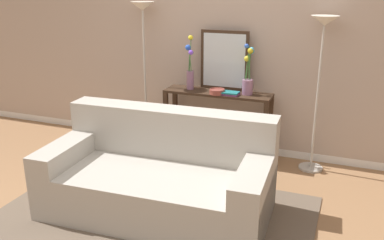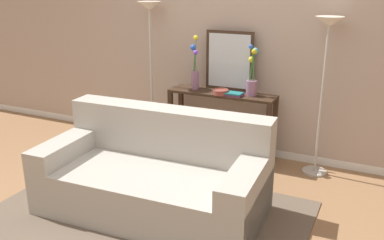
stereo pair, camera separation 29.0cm
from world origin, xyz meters
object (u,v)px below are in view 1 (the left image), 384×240
object	(u,v)px
floor_lamp_left	(143,35)
book_stack	(230,93)
vase_short_flowers	(248,76)
console_table	(217,112)
book_row_under_console	(191,147)
wall_mirror	(224,60)
fruit_bowl	(217,91)
floor_lamp_right	(322,51)
vase_tall_flowers	(190,70)
couch	(160,179)

from	to	relation	value
floor_lamp_left	book_stack	size ratio (longest dim) A/B	8.14
vase_short_flowers	book_stack	bearing A→B (deg)	-152.02
console_table	book_row_under_console	xyz separation A→B (m)	(-0.33, -0.00, -0.48)
wall_mirror	fruit_bowl	size ratio (longest dim) A/B	3.93
console_table	floor_lamp_right	world-z (taller)	floor_lamp_right
vase_short_flowers	book_row_under_console	distance (m)	1.16
console_table	vase_tall_flowers	distance (m)	0.59
floor_lamp_left	floor_lamp_right	world-z (taller)	floor_lamp_left
floor_lamp_right	wall_mirror	xyz separation A→B (m)	(-1.07, 0.12, -0.19)
floor_lamp_left	floor_lamp_right	xyz separation A→B (m)	(2.03, 0.00, -0.08)
floor_lamp_right	fruit_bowl	xyz separation A→B (m)	(-1.08, -0.10, -0.50)
couch	vase_short_flowers	distance (m)	1.62
vase_short_flowers	fruit_bowl	distance (m)	0.38
wall_mirror	vase_short_flowers	world-z (taller)	wall_mirror
couch	vase_short_flowers	bearing A→B (deg)	72.71
floor_lamp_right	console_table	bearing A→B (deg)	-179.44
wall_mirror	vase_short_flowers	size ratio (longest dim) A/B	1.21
couch	console_table	size ratio (longest dim) A/B	1.63
couch	book_stack	world-z (taller)	couch
floor_lamp_right	floor_lamp_left	bearing A→B (deg)	-180.00
wall_mirror	vase_short_flowers	xyz separation A→B (m)	(0.32, -0.12, -0.13)
console_table	floor_lamp_right	bearing A→B (deg)	0.56
wall_mirror	book_stack	bearing A→B (deg)	-57.22
couch	console_table	bearing A→B (deg)	86.19
console_table	floor_lamp_right	xyz separation A→B (m)	(1.10, 0.01, 0.78)
vase_tall_flowers	book_row_under_console	world-z (taller)	vase_tall_flowers
console_table	wall_mirror	xyz separation A→B (m)	(0.03, 0.13, 0.59)
fruit_bowl	vase_short_flowers	bearing A→B (deg)	18.27
floor_lamp_left	floor_lamp_right	distance (m)	2.03
couch	floor_lamp_right	size ratio (longest dim) A/B	1.21
fruit_bowl	book_stack	xyz separation A→B (m)	(0.14, 0.01, -0.01)
console_table	floor_lamp_left	xyz separation A→B (m)	(-0.93, 0.01, 0.85)
console_table	book_stack	bearing A→B (deg)	-26.37
vase_tall_flowers	book_row_under_console	size ratio (longest dim) A/B	1.71
book_stack	floor_lamp_right	bearing A→B (deg)	5.67
floor_lamp_left	vase_tall_flowers	xyz separation A→B (m)	(0.59, -0.00, -0.38)
floor_lamp_left	book_row_under_console	distance (m)	1.46
wall_mirror	vase_tall_flowers	distance (m)	0.41
vase_short_flowers	floor_lamp_left	bearing A→B (deg)	-179.90
floor_lamp_left	fruit_bowl	bearing A→B (deg)	-6.21
vase_tall_flowers	book_stack	distance (m)	0.56
book_stack	book_row_under_console	world-z (taller)	book_stack
vase_tall_flowers	fruit_bowl	xyz separation A→B (m)	(0.37, -0.10, -0.19)
book_stack	book_row_under_console	xyz separation A→B (m)	(-0.50, 0.08, -0.74)
console_table	wall_mirror	world-z (taller)	wall_mirror
floor_lamp_right	vase_short_flowers	size ratio (longest dim) A/B	2.97
book_stack	book_row_under_console	size ratio (longest dim) A/B	0.60
vase_tall_flowers	book_stack	size ratio (longest dim) A/B	2.86
vase_tall_flowers	floor_lamp_left	bearing A→B (deg)	179.92
couch	floor_lamp_right	distance (m)	2.09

